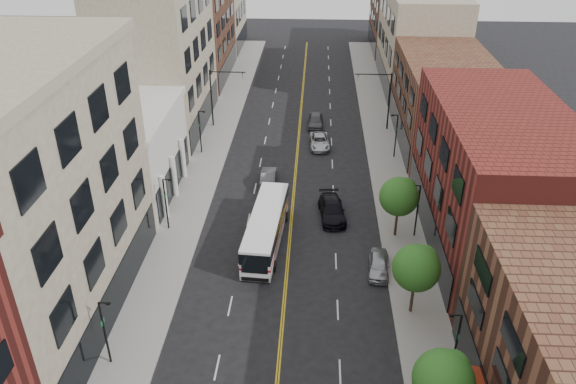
% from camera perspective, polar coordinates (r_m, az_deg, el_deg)
% --- Properties ---
extents(sidewalk_left, '(4.00, 110.00, 0.15)m').
position_cam_1_polar(sidewalk_left, '(60.97, -8.70, 1.93)').
color(sidewalk_left, gray).
rests_on(sidewalk_left, ground).
extents(sidewalk_right, '(4.00, 110.00, 0.15)m').
position_cam_1_polar(sidewalk_right, '(60.31, 10.28, 1.46)').
color(sidewalk_right, gray).
rests_on(sidewalk_right, ground).
extents(bldg_l_tanoffice, '(10.00, 22.00, 18.00)m').
position_cam_1_polar(bldg_l_tanoffice, '(40.91, -25.10, -1.14)').
color(bldg_l_tanoffice, gray).
rests_on(bldg_l_tanoffice, ground).
extents(bldg_l_white, '(10.00, 14.00, 8.00)m').
position_cam_1_polar(bldg_l_white, '(57.65, -16.57, 3.66)').
color(bldg_l_white, silver).
rests_on(bldg_l_white, ground).
extents(bldg_l_far_a, '(10.00, 20.00, 18.00)m').
position_cam_1_polar(bldg_l_far_a, '(71.14, -12.96, 13.32)').
color(bldg_l_far_a, gray).
rests_on(bldg_l_far_a, ground).
extents(bldg_l_far_b, '(10.00, 20.00, 15.00)m').
position_cam_1_polar(bldg_l_far_b, '(90.31, -9.60, 16.02)').
color(bldg_l_far_b, brown).
rests_on(bldg_l_far_b, ground).
extents(bldg_r_mid, '(10.00, 22.00, 12.00)m').
position_cam_1_polar(bldg_r_mid, '(49.61, 20.26, 1.28)').
color(bldg_r_mid, maroon).
rests_on(bldg_r_mid, ground).
extents(bldg_r_far_a, '(10.00, 20.00, 10.00)m').
position_cam_1_polar(bldg_r_far_a, '(68.60, 15.64, 8.86)').
color(bldg_r_far_a, brown).
rests_on(bldg_r_far_a, ground).
extents(bldg_r_far_b, '(10.00, 22.00, 14.00)m').
position_cam_1_polar(bldg_r_far_b, '(87.76, 13.20, 14.94)').
color(bldg_r_far_b, gray).
rests_on(bldg_r_far_b, ground).
extents(bldg_r_far_c, '(10.00, 18.00, 11.00)m').
position_cam_1_polar(bldg_r_far_c, '(107.34, 11.46, 16.87)').
color(bldg_r_far_c, brown).
rests_on(bldg_r_far_c, ground).
extents(tree_r_1, '(3.40, 3.40, 5.59)m').
position_cam_1_polar(tree_r_1, '(33.23, 15.64, -17.74)').
color(tree_r_1, black).
rests_on(tree_r_1, sidewalk_right).
extents(tree_r_2, '(3.40, 3.40, 5.59)m').
position_cam_1_polar(tree_r_2, '(40.54, 13.02, -7.38)').
color(tree_r_2, black).
rests_on(tree_r_2, sidewalk_right).
extents(tree_r_3, '(3.40, 3.40, 5.59)m').
position_cam_1_polar(tree_r_3, '(48.81, 11.32, -0.34)').
color(tree_r_3, black).
rests_on(tree_r_3, sidewalk_right).
extents(lamp_l_1, '(0.81, 0.55, 5.05)m').
position_cam_1_polar(lamp_l_1, '(38.23, -18.11, -13.12)').
color(lamp_l_1, black).
rests_on(lamp_l_1, sidewalk_left).
extents(lamp_l_2, '(0.81, 0.55, 5.05)m').
position_cam_1_polar(lamp_l_2, '(50.45, -12.29, -0.92)').
color(lamp_l_2, black).
rests_on(lamp_l_2, sidewalk_left).
extents(lamp_l_3, '(0.81, 0.55, 5.05)m').
position_cam_1_polar(lamp_l_3, '(64.36, -8.90, 6.30)').
color(lamp_l_3, black).
rests_on(lamp_l_3, sidewalk_left).
extents(lamp_r_1, '(0.81, 0.55, 5.05)m').
position_cam_1_polar(lamp_r_1, '(37.07, 16.67, -14.43)').
color(lamp_r_1, black).
rests_on(lamp_r_1, sidewalk_right).
extents(lamp_r_2, '(0.81, 0.55, 5.05)m').
position_cam_1_polar(lamp_r_2, '(49.58, 12.98, -1.58)').
color(lamp_r_2, black).
rests_on(lamp_r_2, sidewalk_right).
extents(lamp_r_3, '(0.81, 0.55, 5.05)m').
position_cam_1_polar(lamp_r_3, '(63.68, 10.89, 5.85)').
color(lamp_r_3, black).
rests_on(lamp_r_3, sidewalk_right).
extents(signal_mast_left, '(4.49, 0.18, 7.20)m').
position_cam_1_polar(signal_mast_left, '(70.95, -7.24, 10.09)').
color(signal_mast_left, black).
rests_on(signal_mast_left, sidewalk_left).
extents(signal_mast_right, '(4.49, 0.18, 7.20)m').
position_cam_1_polar(signal_mast_right, '(70.37, 9.72, 9.74)').
color(signal_mast_right, black).
rests_on(signal_mast_right, sidewalk_right).
extents(city_bus, '(3.35, 11.52, 2.92)m').
position_cam_1_polar(city_bus, '(48.20, -2.25, -3.52)').
color(city_bus, white).
rests_on(city_bus, ground).
extents(car_parked_far, '(2.00, 4.17, 1.38)m').
position_cam_1_polar(car_parked_far, '(45.98, 9.20, -7.30)').
color(car_parked_far, '#A0A3A8').
rests_on(car_parked_far, ground).
extents(car_lane_behind, '(1.55, 4.36, 1.43)m').
position_cam_1_polar(car_lane_behind, '(58.20, -1.99, 1.58)').
color(car_lane_behind, '#4C4D51').
rests_on(car_lane_behind, ground).
extents(car_lane_a, '(2.82, 5.68, 1.59)m').
position_cam_1_polar(car_lane_a, '(52.40, 4.49, -1.81)').
color(car_lane_a, black).
rests_on(car_lane_a, ground).
extents(car_lane_b, '(2.56, 5.04, 1.37)m').
position_cam_1_polar(car_lane_b, '(66.27, 3.23, 5.16)').
color(car_lane_b, '#B6BABF').
rests_on(car_lane_b, ground).
extents(car_lane_c, '(1.94, 4.69, 1.59)m').
position_cam_1_polar(car_lane_c, '(71.84, 2.81, 7.26)').
color(car_lane_c, '#454549').
rests_on(car_lane_c, ground).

